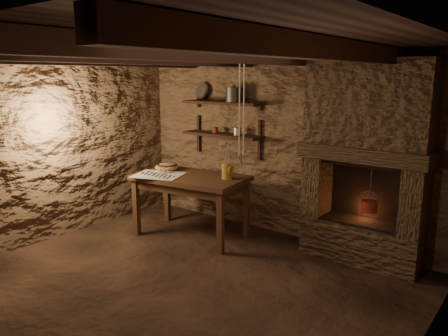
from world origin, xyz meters
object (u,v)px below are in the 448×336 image
Objects in this scene: work_table at (191,203)px; red_pot at (369,205)px; wooden_bowl at (167,167)px; iron_stockpot at (234,95)px; stoneware_jug at (227,163)px.

red_pot is at bearing 6.27° from work_table.
iron_stockpot reaches higher than wooden_bowl.
wooden_bowl is 1.36m from iron_stockpot.
iron_stockpot is 2.30m from red_pot.
stoneware_jug is at bearing 7.83° from work_table.
wooden_bowl is at bearing -170.98° from stoneware_jug.
iron_stockpot is at bearing 64.72° from work_table.
stoneware_jug reaches higher than work_table.
stoneware_jug is 1.43× the size of wooden_bowl.
wooden_bowl is 1.41× the size of iron_stockpot.
wooden_bowl is at bearing -138.80° from iron_stockpot.
wooden_bowl is at bearing 165.22° from work_table.
stoneware_jug is 0.88× the size of red_pot.
iron_stockpot is (-0.29, 0.53, 0.82)m from stoneware_jug.
red_pot is at bearing 18.05° from stoneware_jug.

